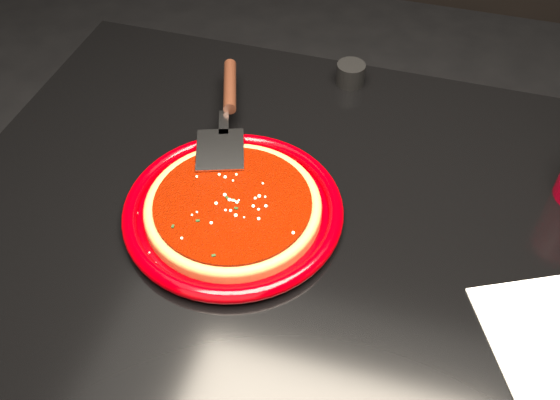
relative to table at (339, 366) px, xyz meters
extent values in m
cube|color=black|center=(0.00, 0.00, 0.00)|extent=(1.20, 0.80, 0.75)
cylinder|color=#800003|center=(-0.18, -0.01, 0.39)|extent=(0.31, 0.31, 0.02)
cylinder|color=brown|center=(-0.18, -0.01, 0.39)|extent=(0.25, 0.25, 0.01)
torus|color=brown|center=(-0.18, -0.01, 0.40)|extent=(0.25, 0.25, 0.02)
cylinder|color=#690D00|center=(-0.18, -0.01, 0.40)|extent=(0.22, 0.22, 0.01)
cube|color=white|center=(0.26, -0.09, 0.38)|extent=(0.22, 0.22, 0.00)
cylinder|color=black|center=(-0.09, 0.34, 0.39)|extent=(0.06, 0.06, 0.04)
camera|label=1|loc=(0.05, -0.56, 1.04)|focal=40.00mm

